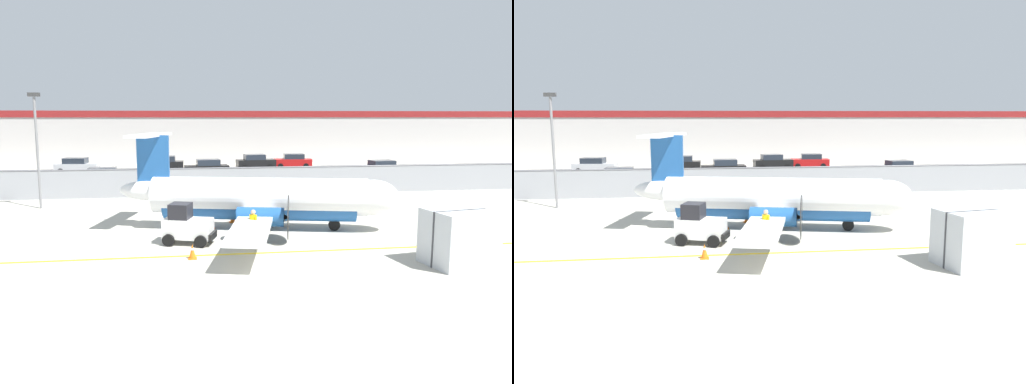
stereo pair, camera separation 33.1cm
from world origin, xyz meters
TOP-DOWN VIEW (x-y plane):
  - ground_plane at (0.00, 2.00)m, footprint 140.00×140.00m
  - perimeter_fence at (0.00, 18.00)m, footprint 98.00×0.10m
  - parking_lot_strip at (0.00, 29.50)m, footprint 98.00×17.00m
  - background_building at (0.00, 47.99)m, footprint 91.00×8.10m
  - commuter_airplane at (0.90, 6.56)m, footprint 14.42×15.94m
  - baggage_tug at (-3.06, 4.07)m, footprint 2.55×1.94m
  - ground_crew_worker at (-0.13, 3.10)m, footprint 0.45×0.53m
  - cargo_container at (7.48, -0.81)m, footprint 2.70×2.38m
  - traffic_cone_near_left at (-2.87, 1.54)m, footprint 0.36×0.36m
  - traffic_cone_near_right at (-1.79, 7.00)m, footprint 0.36×0.36m
  - traffic_cone_far_left at (-0.65, 6.05)m, footprint 0.36×0.36m
  - traffic_cone_far_right at (-0.54, 8.41)m, footprint 0.36×0.36m
  - parked_car_0 at (-13.84, 33.46)m, footprint 4.34×2.31m
  - parked_car_1 at (-9.84, 23.11)m, footprint 4.28×2.17m
  - parked_car_2 at (-5.29, 34.61)m, footprint 4.24×2.08m
  - parked_car_3 at (-0.95, 29.78)m, footprint 4.32×2.26m
  - parked_car_4 at (4.60, 35.43)m, footprint 4.34×2.31m
  - parked_car_5 at (8.85, 35.72)m, footprint 4.35×2.34m
  - parked_car_6 at (15.53, 26.39)m, footprint 4.38×2.40m
  - apron_light_pole at (-12.25, 14.42)m, footprint 0.70×0.30m

SIDE VIEW (x-z plane):
  - ground_plane at x=0.00m, z-range 0.00..0.01m
  - parking_lot_strip at x=0.00m, z-range 0.00..0.12m
  - traffic_cone_near_left at x=-2.87m, z-range -0.01..0.63m
  - traffic_cone_near_right at x=-1.79m, z-range -0.01..0.63m
  - traffic_cone_far_left at x=-0.65m, z-range -0.01..0.63m
  - traffic_cone_far_right at x=-0.54m, z-range -0.01..0.63m
  - baggage_tug at x=-3.06m, z-range -0.08..1.80m
  - parked_car_0 at x=-13.84m, z-range 0.10..1.68m
  - parked_car_1 at x=-9.84m, z-range 0.10..1.68m
  - parked_car_2 at x=-5.29m, z-range 0.10..1.68m
  - parked_car_3 at x=-0.95m, z-range 0.10..1.68m
  - parked_car_4 at x=4.60m, z-range 0.10..1.68m
  - parked_car_5 at x=8.85m, z-range 0.10..1.68m
  - parked_car_6 at x=15.53m, z-range 0.10..1.68m
  - ground_crew_worker at x=-0.13m, z-range 0.10..1.80m
  - cargo_container at x=7.48m, z-range 0.00..2.20m
  - perimeter_fence at x=0.00m, z-range 0.07..2.17m
  - commuter_airplane at x=0.90m, z-range -0.86..4.06m
  - background_building at x=0.00m, z-range 0.01..6.51m
  - apron_light_pole at x=-12.25m, z-range 0.67..7.94m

